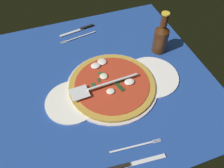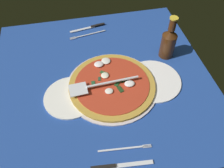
% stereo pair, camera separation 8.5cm
% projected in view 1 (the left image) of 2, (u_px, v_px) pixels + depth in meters
% --- Properties ---
extents(ground_plane, '(0.93, 0.93, 0.01)m').
position_uv_depth(ground_plane, '(102.00, 80.00, 1.01)').
color(ground_plane, '#1F4292').
extents(checker_pattern, '(0.93, 0.93, 0.00)m').
position_uv_depth(checker_pattern, '(102.00, 79.00, 1.01)').
color(checker_pattern, silver).
rests_on(checker_pattern, ground_plane).
extents(pizza_pan, '(0.38, 0.38, 0.01)m').
position_uv_depth(pizza_pan, '(112.00, 86.00, 0.98)').
color(pizza_pan, silver).
rests_on(pizza_pan, ground_plane).
extents(dinner_plate_left, '(0.24, 0.24, 0.01)m').
position_uv_depth(dinner_plate_left, '(151.00, 77.00, 1.01)').
color(dinner_plate_left, white).
rests_on(dinner_plate_left, ground_plane).
extents(dinner_plate_right, '(0.21, 0.21, 0.01)m').
position_uv_depth(dinner_plate_right, '(72.00, 102.00, 0.92)').
color(dinner_plate_right, white).
rests_on(dinner_plate_right, ground_plane).
extents(pizza, '(0.36, 0.36, 0.03)m').
position_uv_depth(pizza, '(112.00, 84.00, 0.97)').
color(pizza, '#BA9036').
rests_on(pizza, pizza_pan).
extents(pizza_server, '(0.29, 0.07, 0.01)m').
position_uv_depth(pizza_server, '(100.00, 86.00, 0.93)').
color(pizza_server, silver).
rests_on(pizza_server, pizza).
extents(place_setting_near, '(0.20, 0.15, 0.01)m').
position_uv_depth(place_setting_near, '(79.00, 34.00, 1.20)').
color(place_setting_near, white).
rests_on(place_setting_near, ground_plane).
extents(place_setting_far, '(0.22, 0.14, 0.01)m').
position_uv_depth(place_setting_far, '(133.00, 156.00, 0.78)').
color(place_setting_far, white).
rests_on(place_setting_far, ground_plane).
extents(beer_bottle, '(0.07, 0.07, 0.21)m').
position_uv_depth(beer_bottle, '(161.00, 37.00, 1.06)').
color(beer_bottle, '#43240F').
rests_on(beer_bottle, ground_plane).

